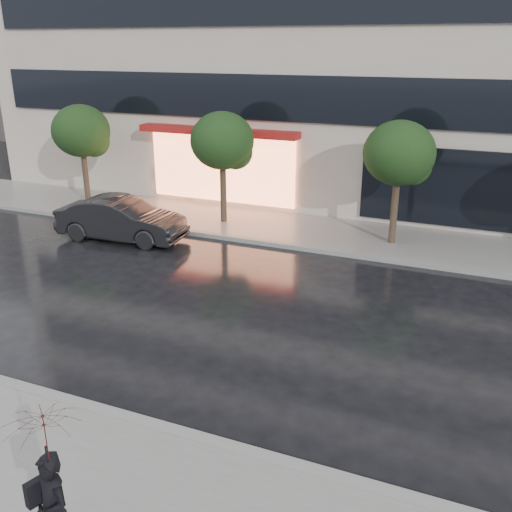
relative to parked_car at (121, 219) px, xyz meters
The scene contains 11 objects.
ground 8.94m from the parked_car, 53.18° to the right, with size 120.00×120.00×0.00m, color black.
sidewalk_near 11.70m from the parked_car, 62.78° to the right, with size 60.00×4.50×0.12m, color slate.
sidewalk_far 6.22m from the parked_car, 30.24° to the left, with size 60.00×3.50×0.12m, color slate.
curb_near 9.75m from the parked_car, 56.71° to the right, with size 60.00×0.25×0.14m, color gray.
curb_far 5.55m from the parked_car, 14.32° to the left, with size 60.00×0.25×0.14m, color gray.
bg_building_left 29.95m from the parked_car, 140.22° to the left, with size 14.00×10.00×12.00m, color #59544F.
tree_far_west 5.12m from the parked_car, 141.18° to the left, with size 2.20×2.20×3.99m.
tree_mid_west 4.37m from the parked_car, 50.30° to the left, with size 2.20×2.20×3.99m.
tree_mid_east 9.16m from the parked_car, 19.01° to the left, with size 2.20×2.20×3.99m.
parked_car is the anchor object (origin of this frame).
pedestrian_with_umbrella 12.87m from the parked_car, 57.97° to the right, with size 1.08×1.09×2.19m.
Camera 1 is at (5.74, -7.68, 6.13)m, focal length 40.00 mm.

